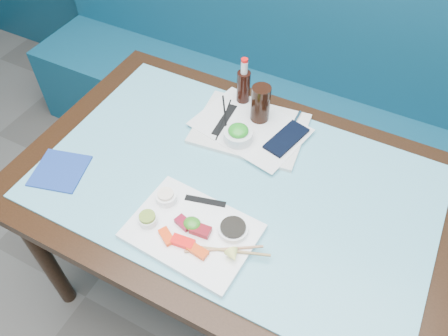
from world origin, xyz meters
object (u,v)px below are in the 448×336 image
at_px(seaweed_bowl, 238,136).
at_px(cola_glass, 260,104).
at_px(serving_tray, 250,129).
at_px(blue_napkin, 60,171).
at_px(dining_table, 235,199).
at_px(cola_bottle_body, 243,89).
at_px(booth_bench, 310,112).
at_px(sashimi_plate, 192,232).

xyz_separation_m(seaweed_bowl, cola_glass, (0.02, 0.13, 0.05)).
xyz_separation_m(serving_tray, cola_glass, (0.01, 0.05, 0.08)).
relative_size(cola_glass, blue_napkin, 0.87).
distance_m(dining_table, cola_glass, 0.34).
xyz_separation_m(seaweed_bowl, cola_bottle_body, (-0.07, 0.19, 0.04)).
height_order(booth_bench, sashimi_plate, booth_bench).
relative_size(sashimi_plate, serving_tray, 0.94).
height_order(sashimi_plate, cola_bottle_body, cola_bottle_body).
height_order(sashimi_plate, cola_glass, cola_glass).
bearing_deg(seaweed_bowl, blue_napkin, -140.12).
distance_m(cola_bottle_body, blue_napkin, 0.69).
distance_m(booth_bench, blue_napkin, 1.24).
xyz_separation_m(dining_table, serving_tray, (-0.06, 0.23, 0.10)).
height_order(cola_bottle_body, blue_napkin, cola_bottle_body).
height_order(sashimi_plate, serving_tray, sashimi_plate).
xyz_separation_m(booth_bench, dining_table, (0.00, -0.84, 0.29)).
height_order(seaweed_bowl, blue_napkin, seaweed_bowl).
distance_m(dining_table, blue_napkin, 0.57).
distance_m(sashimi_plate, cola_bottle_body, 0.59).
distance_m(serving_tray, blue_napkin, 0.65).
bearing_deg(dining_table, booth_bench, 90.00).
distance_m(dining_table, serving_tray, 0.26).
xyz_separation_m(serving_tray, cola_bottle_body, (-0.08, 0.12, 0.06)).
bearing_deg(booth_bench, dining_table, -90.00).
height_order(serving_tray, cola_glass, cola_glass).
distance_m(seaweed_bowl, cola_glass, 0.14).
relative_size(sashimi_plate, cola_bottle_body, 2.56).
bearing_deg(sashimi_plate, cola_glass, 96.29).
bearing_deg(cola_glass, blue_napkin, -132.92).
bearing_deg(dining_table, blue_napkin, -156.83).
height_order(sashimi_plate, blue_napkin, sashimi_plate).
bearing_deg(sashimi_plate, seaweed_bowl, 100.13).
distance_m(sashimi_plate, serving_tray, 0.46).
bearing_deg(seaweed_bowl, booth_bench, 84.26).
height_order(booth_bench, cola_glass, booth_bench).
bearing_deg(cola_glass, dining_table, -80.28).
height_order(seaweed_bowl, cola_bottle_body, cola_bottle_body).
bearing_deg(cola_bottle_body, cola_glass, -32.96).
xyz_separation_m(dining_table, seaweed_bowl, (-0.07, 0.15, 0.12)).
relative_size(dining_table, cola_bottle_body, 10.15).
bearing_deg(blue_napkin, booth_bench, 63.88).
bearing_deg(dining_table, seaweed_bowl, 113.95).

